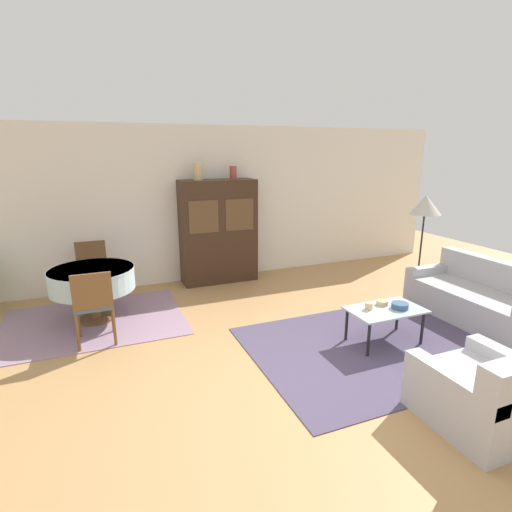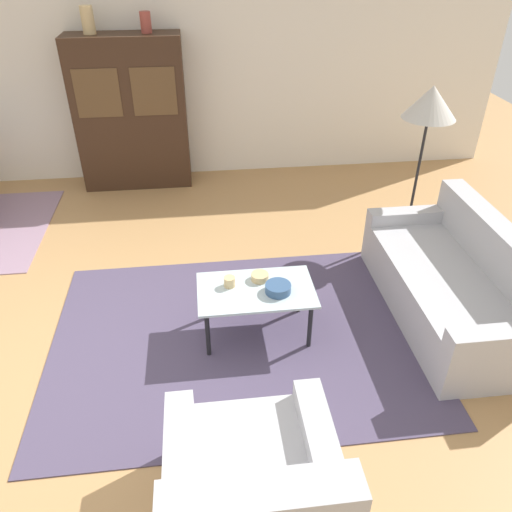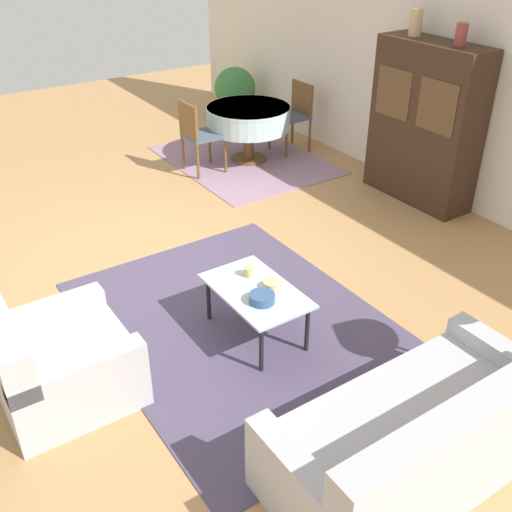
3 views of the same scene
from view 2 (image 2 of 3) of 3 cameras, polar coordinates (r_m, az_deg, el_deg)
ground_plane at (r=4.06m, az=-20.48°, el=-12.54°), size 14.00×14.00×0.00m
wall_back at (r=6.64m, az=-16.95°, el=19.63°), size 10.00×0.06×2.70m
area_rug at (r=4.10m, az=-2.03°, el=-9.17°), size 2.97×2.20×0.01m
couch at (r=4.48m, az=21.85°, el=-3.07°), size 0.89×1.86×0.81m
armchair at (r=2.92m, az=-0.27°, el=-25.20°), size 0.91×0.90×0.78m
coffee_table at (r=3.89m, az=0.00°, el=-4.37°), size 0.91×0.55×0.43m
display_cabinet at (r=6.44m, az=-14.03°, el=15.49°), size 1.31×0.46×1.80m
floor_lamp at (r=5.08m, az=19.29°, el=15.80°), size 0.50×0.50×1.59m
cup at (r=3.88m, az=-3.05°, el=-2.95°), size 0.09×0.09×0.08m
bowl at (r=3.82m, az=2.54°, el=-3.71°), size 0.20×0.20×0.07m
bowl_small at (r=3.95m, az=0.44°, el=-2.38°), size 0.14×0.14×0.06m
vase_tall at (r=6.27m, az=-18.68°, el=24.19°), size 0.14×0.14×0.29m
vase_short at (r=6.20m, az=-12.50°, el=24.64°), size 0.12×0.12×0.22m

